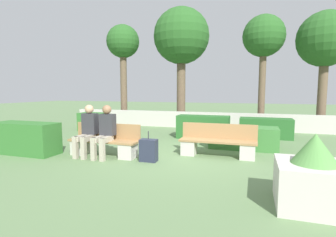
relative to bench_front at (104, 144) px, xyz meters
name	(u,v)px	position (x,y,z in m)	size (l,w,h in m)	color
ground_plane	(183,155)	(1.93, 0.67, -0.32)	(60.00, 60.00, 0.00)	#607F51
perimeter_wall	(213,121)	(1.93, 5.77, 0.04)	(13.81, 0.30, 0.72)	beige
bench_front	(104,144)	(0.00, 0.00, 0.00)	(1.86, 0.48, 0.83)	#A37A4C
bench_left_side	(218,144)	(2.79, 0.86, 0.00)	(1.94, 0.48, 0.83)	#A37A4C
person_seated_man	(105,129)	(0.12, -0.14, 0.41)	(0.38, 0.63, 1.32)	#B2A893
person_seated_woman	(87,128)	(-0.40, -0.14, 0.41)	(0.38, 0.63, 1.32)	#B2A893
hedge_block_near_left	(266,128)	(4.06, 4.10, 0.04)	(1.79, 0.75, 0.70)	#286028
hedge_block_near_right	(243,138)	(3.38, 2.04, 0.00)	(1.91, 0.84, 0.64)	#3D7A38
hedge_block_mid_left	(93,122)	(-2.81, 3.65, 0.06)	(1.15, 0.68, 0.75)	#33702D
hedge_block_mid_right	(203,127)	(1.96, 3.24, 0.09)	(1.81, 0.64, 0.81)	#286028
hedge_block_far_left	(26,138)	(-2.13, -0.45, 0.10)	(1.81, 0.68, 0.84)	#33702D
planter_corner_left	(313,178)	(4.50, -1.70, 0.12)	(1.00, 1.00, 1.08)	beige
suitcase	(149,150)	(1.30, -0.15, -0.05)	(0.41, 0.24, 0.73)	#282D42
tree_leftmost	(123,45)	(-2.85, 6.50, 3.68)	(1.67, 1.67, 5.03)	brown
tree_center_left	(181,38)	(0.08, 7.10, 4.00)	(2.77, 2.77, 5.78)	brown
tree_center_right	(264,38)	(3.94, 6.56, 3.62)	(1.80, 1.80, 4.95)	brown
tree_rightmost	(325,41)	(6.31, 6.59, 3.39)	(2.25, 2.25, 4.91)	brown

